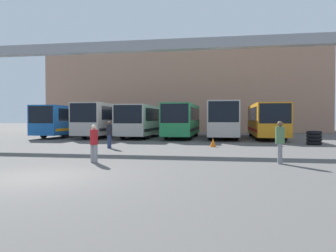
# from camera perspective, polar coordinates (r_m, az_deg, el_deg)

# --- Properties ---
(ground_plane) EXTENTS (200.00, 200.00, 0.00)m
(ground_plane) POSITION_cam_1_polar(r_m,az_deg,el_deg) (11.04, -22.13, -8.29)
(ground_plane) COLOR #514F4C
(building_backdrop) EXTENTS (38.08, 12.00, 11.96)m
(building_backdrop) POSITION_cam_1_polar(r_m,az_deg,el_deg) (49.09, 2.96, 6.20)
(building_backdrop) COLOR tan
(building_backdrop) RESTS_ON ground
(overhead_gantry) EXTENTS (27.47, 0.80, 7.25)m
(overhead_gantry) POSITION_cam_1_polar(r_m,az_deg,el_deg) (23.59, -4.67, 11.65)
(overhead_gantry) COLOR gray
(overhead_gantry) RESTS_ON ground
(bus_slot_0) EXTENTS (2.48, 10.34, 2.98)m
(bus_slot_0) POSITION_cam_1_polar(r_m,az_deg,el_deg) (34.21, -16.86, 1.11)
(bus_slot_0) COLOR #1959A5
(bus_slot_0) RESTS_ON ground
(bus_slot_1) EXTENTS (2.56, 12.28, 3.18)m
(bus_slot_1) POSITION_cam_1_polar(r_m,az_deg,el_deg) (33.59, -10.28, 1.34)
(bus_slot_1) COLOR beige
(bus_slot_1) RESTS_ON ground
(bus_slot_2) EXTENTS (2.62, 10.55, 3.00)m
(bus_slot_2) POSITION_cam_1_polar(r_m,az_deg,el_deg) (31.65, -4.31, 1.17)
(bus_slot_2) COLOR beige
(bus_slot_2) RESTS_ON ground
(bus_slot_3) EXTENTS (2.46, 10.23, 3.08)m
(bus_slot_3) POSITION_cam_1_polar(r_m,az_deg,el_deg) (30.79, 2.53, 1.25)
(bus_slot_3) COLOR #268C4C
(bus_slot_3) RESTS_ON ground
(bus_slot_4) EXTENTS (2.56, 10.92, 3.25)m
(bus_slot_4) POSITION_cam_1_polar(r_m,az_deg,el_deg) (30.89, 9.65, 1.41)
(bus_slot_4) COLOR beige
(bus_slot_4) RESTS_ON ground
(bus_slot_5) EXTENTS (2.56, 10.64, 3.06)m
(bus_slot_5) POSITION_cam_1_polar(r_m,az_deg,el_deg) (30.98, 16.73, 1.18)
(bus_slot_5) COLOR orange
(bus_slot_5) RESTS_ON ground
(pedestrian_mid_left) EXTENTS (0.35, 0.35, 1.67)m
(pedestrian_mid_left) POSITION_cam_1_polar(r_m,az_deg,el_deg) (20.29, -10.19, -1.34)
(pedestrian_mid_left) COLOR navy
(pedestrian_mid_left) RESTS_ON ground
(pedestrian_near_right) EXTENTS (0.36, 0.36, 1.72)m
(pedestrian_near_right) POSITION_cam_1_polar(r_m,az_deg,el_deg) (13.90, 18.92, -2.51)
(pedestrian_near_right) COLOR gray
(pedestrian_near_right) RESTS_ON ground
(pedestrian_near_center) EXTENTS (0.33, 0.33, 1.57)m
(pedestrian_near_center) POSITION_cam_1_polar(r_m,az_deg,el_deg) (13.86, -12.76, -2.81)
(pedestrian_near_center) COLOR gray
(pedestrian_near_center) RESTS_ON ground
(traffic_cone) EXTENTS (0.41, 0.41, 0.56)m
(traffic_cone) POSITION_cam_1_polar(r_m,az_deg,el_deg) (21.13, 7.84, -2.87)
(traffic_cone) COLOR orange
(traffic_cone) RESTS_ON ground
(tire_stack) EXTENTS (1.04, 1.04, 0.96)m
(tire_stack) POSITION_cam_1_polar(r_m,az_deg,el_deg) (24.70, 24.09, -1.90)
(tire_stack) COLOR black
(tire_stack) RESTS_ON ground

